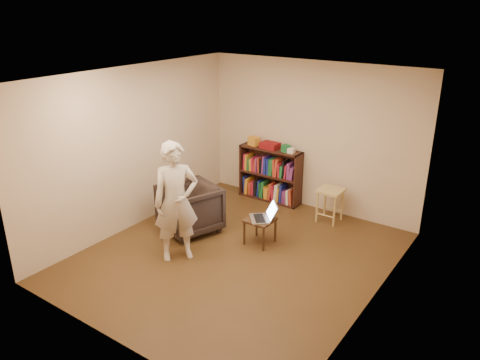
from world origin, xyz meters
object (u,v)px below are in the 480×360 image
Objects in this scene: stool at (330,196)px; person at (176,202)px; side_table at (260,223)px; bookshelf at (270,177)px; armchair at (189,208)px; laptop at (264,216)px.

person is at bearing -118.56° from stool.
person reaches higher than stool.
side_table is 0.23× the size of person.
stool is 0.33× the size of person.
bookshelf is 1.73m from side_table.
armchair is 2.11× the size of side_table.
armchair reaches higher than laptop.
laptop is (0.05, 0.03, 0.13)m from side_table.
laptop is at bearing -61.82° from bookshelf.
stool is at bearing 8.41° from person.
armchair is at bearing -165.58° from side_table.
bookshelf is 1.32m from stool.
bookshelf reaches higher than laptop.
person is at bearing -125.94° from side_table.
armchair reaches higher than side_table.
armchair is at bearing -136.15° from stool.
person is at bearing -89.56° from bookshelf.
side_table is at bearing -103.10° from laptop.
person is (0.02, -2.58, 0.43)m from bookshelf.
laptop reaches higher than stool.
armchair is 1.20m from side_table.
armchair is 1.60× the size of laptop.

